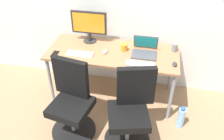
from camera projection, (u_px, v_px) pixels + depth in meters
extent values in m
plane|color=#9E7A56|center=(113.00, 95.00, 3.51)|extent=(5.28, 5.28, 0.00)
cube|color=#996B47|center=(113.00, 52.00, 3.09)|extent=(1.70, 0.70, 0.03)
cylinder|color=gray|center=(50.00, 81.00, 3.20)|extent=(0.04, 0.04, 0.72)
cylinder|color=gray|center=(171.00, 98.00, 2.93)|extent=(0.04, 0.04, 0.72)
cylinder|color=gray|center=(66.00, 58.00, 3.68)|extent=(0.04, 0.04, 0.72)
cylinder|color=gray|center=(171.00, 70.00, 3.41)|extent=(0.04, 0.04, 0.72)
cylinder|color=black|center=(74.00, 130.00, 2.95)|extent=(0.54, 0.54, 0.03)
cylinder|color=gray|center=(73.00, 120.00, 2.84)|extent=(0.05, 0.05, 0.34)
cube|color=black|center=(71.00, 107.00, 2.72)|extent=(0.51, 0.51, 0.09)
cube|color=black|center=(71.00, 77.00, 2.70)|extent=(0.43, 0.14, 0.48)
cylinder|color=black|center=(127.00, 139.00, 2.84)|extent=(0.54, 0.54, 0.03)
cylinder|color=gray|center=(127.00, 129.00, 2.73)|extent=(0.05, 0.05, 0.34)
cube|color=black|center=(128.00, 116.00, 2.61)|extent=(0.54, 0.54, 0.09)
cube|color=black|center=(136.00, 86.00, 2.58)|extent=(0.42, 0.18, 0.48)
cylinder|color=#8CBFF2|center=(181.00, 118.00, 2.95)|extent=(0.09, 0.09, 0.28)
cylinder|color=#2D59B2|center=(183.00, 109.00, 2.86)|extent=(0.06, 0.06, 0.03)
cylinder|color=#262626|center=(90.00, 41.00, 3.30)|extent=(0.18, 0.18, 0.01)
cylinder|color=#262626|center=(90.00, 37.00, 3.27)|extent=(0.04, 0.04, 0.11)
cube|color=#262626|center=(89.00, 23.00, 3.15)|extent=(0.48, 0.03, 0.31)
cube|color=orange|center=(89.00, 23.00, 3.13)|extent=(0.43, 0.00, 0.26)
cube|color=#4C4C51|center=(144.00, 55.00, 2.99)|extent=(0.31, 0.22, 0.02)
cube|color=#4C4C51|center=(146.00, 42.00, 3.04)|extent=(0.31, 0.08, 0.20)
cube|color=teal|center=(146.00, 42.00, 3.04)|extent=(0.28, 0.06, 0.17)
cube|color=silver|center=(80.00, 54.00, 3.01)|extent=(0.34, 0.12, 0.02)
cube|color=#B7B7B7|center=(140.00, 64.00, 2.82)|extent=(0.34, 0.12, 0.02)
ellipsoid|color=#2D2D2D|center=(175.00, 64.00, 2.81)|extent=(0.06, 0.10, 0.03)
ellipsoid|color=#B7B7B7|center=(105.00, 52.00, 3.04)|extent=(0.06, 0.10, 0.03)
cylinder|color=orange|center=(124.00, 47.00, 3.07)|extent=(0.08, 0.08, 0.09)
cylinder|color=slate|center=(175.00, 48.00, 3.06)|extent=(0.07, 0.07, 0.10)
cube|color=black|center=(55.00, 54.00, 3.02)|extent=(0.07, 0.14, 0.01)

